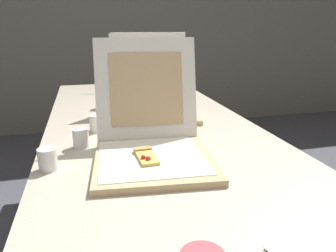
{
  "coord_description": "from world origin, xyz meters",
  "views": [
    {
      "loc": [
        -0.27,
        -0.67,
        1.17
      ],
      "look_at": [
        0.02,
        0.46,
        0.8
      ],
      "focal_mm": 34.55,
      "sensor_mm": 36.0,
      "label": 1
    }
  ],
  "objects_px": {
    "pizza_box_middle": "(153,104)",
    "cup_white_near_center": "(81,138)",
    "pizza_box_back": "(146,86)",
    "pizza_box_front": "(152,143)",
    "cup_white_mid": "(96,123)",
    "cup_white_far": "(102,102)",
    "cup_white_near_left": "(48,159)",
    "table": "(154,138)"
  },
  "relations": [
    {
      "from": "pizza_box_front",
      "to": "cup_white_far",
      "type": "relative_size",
      "value": 7.25
    },
    {
      "from": "table",
      "to": "cup_white_near_center",
      "type": "distance_m",
      "value": 0.35
    },
    {
      "from": "cup_white_far",
      "to": "pizza_box_back",
      "type": "bearing_deg",
      "value": 45.57
    },
    {
      "from": "table",
      "to": "cup_white_far",
      "type": "xyz_separation_m",
      "value": [
        -0.2,
        0.4,
        0.08
      ]
    },
    {
      "from": "cup_white_far",
      "to": "cup_white_near_center",
      "type": "distance_m",
      "value": 0.57
    },
    {
      "from": "pizza_box_front",
      "to": "pizza_box_back",
      "type": "distance_m",
      "value": 1.04
    },
    {
      "from": "pizza_box_back",
      "to": "cup_white_near_left",
      "type": "height_order",
      "value": "pizza_box_back"
    },
    {
      "from": "pizza_box_front",
      "to": "pizza_box_back",
      "type": "xyz_separation_m",
      "value": [
        0.17,
        1.03,
        -0.0
      ]
    },
    {
      "from": "cup_white_far",
      "to": "cup_white_near_center",
      "type": "xyz_separation_m",
      "value": [
        -0.11,
        -0.56,
        0.0
      ]
    },
    {
      "from": "cup_white_near_center",
      "to": "pizza_box_middle",
      "type": "bearing_deg",
      "value": 46.65
    },
    {
      "from": "pizza_box_middle",
      "to": "cup_white_near_left",
      "type": "distance_m",
      "value": 0.7
    },
    {
      "from": "pizza_box_back",
      "to": "pizza_box_front",
      "type": "bearing_deg",
      "value": -103.18
    },
    {
      "from": "cup_white_far",
      "to": "cup_white_near_left",
      "type": "distance_m",
      "value": 0.77
    },
    {
      "from": "pizza_box_back",
      "to": "cup_white_near_left",
      "type": "distance_m",
      "value": 1.15
    },
    {
      "from": "cup_white_near_center",
      "to": "cup_white_mid",
      "type": "bearing_deg",
      "value": 70.8
    },
    {
      "from": "table",
      "to": "cup_white_near_left",
      "type": "bearing_deg",
      "value": -140.21
    },
    {
      "from": "pizza_box_front",
      "to": "cup_white_near_center",
      "type": "height_order",
      "value": "pizza_box_front"
    },
    {
      "from": "pizza_box_front",
      "to": "cup_white_far",
      "type": "distance_m",
      "value": 0.74
    },
    {
      "from": "pizza_box_middle",
      "to": "cup_white_near_center",
      "type": "bearing_deg",
      "value": -131.15
    },
    {
      "from": "cup_white_near_center",
      "to": "cup_white_near_left",
      "type": "distance_m",
      "value": 0.2
    },
    {
      "from": "pizza_box_front",
      "to": "cup_white_far",
      "type": "bearing_deg",
      "value": 105.21
    },
    {
      "from": "pizza_box_middle",
      "to": "cup_white_far",
      "type": "xyz_separation_m",
      "value": [
        -0.24,
        0.2,
        -0.02
      ]
    },
    {
      "from": "pizza_box_middle",
      "to": "cup_white_near_center",
      "type": "xyz_separation_m",
      "value": [
        -0.35,
        -0.37,
        -0.02
      ]
    },
    {
      "from": "pizza_box_front",
      "to": "cup_white_mid",
      "type": "relative_size",
      "value": 7.25
    },
    {
      "from": "table",
      "to": "pizza_box_back",
      "type": "xyz_separation_m",
      "value": [
        0.1,
        0.71,
        0.1
      ]
    },
    {
      "from": "pizza_box_middle",
      "to": "cup_white_mid",
      "type": "relative_size",
      "value": 5.67
    },
    {
      "from": "table",
      "to": "cup_white_near_left",
      "type": "xyz_separation_m",
      "value": [
        -0.4,
        -0.33,
        0.08
      ]
    },
    {
      "from": "table",
      "to": "cup_white_mid",
      "type": "xyz_separation_m",
      "value": [
        -0.24,
        0.02,
        0.08
      ]
    },
    {
      "from": "cup_white_near_center",
      "to": "cup_white_near_left",
      "type": "relative_size",
      "value": 1.0
    },
    {
      "from": "pizza_box_back",
      "to": "cup_white_near_center",
      "type": "distance_m",
      "value": 0.96
    },
    {
      "from": "cup_white_mid",
      "to": "cup_white_far",
      "type": "height_order",
      "value": "same"
    },
    {
      "from": "cup_white_far",
      "to": "cup_white_near_left",
      "type": "bearing_deg",
      "value": -105.5
    },
    {
      "from": "pizza_box_middle",
      "to": "cup_white_far",
      "type": "distance_m",
      "value": 0.31
    },
    {
      "from": "pizza_box_middle",
      "to": "cup_white_mid",
      "type": "height_order",
      "value": "pizza_box_middle"
    },
    {
      "from": "pizza_box_middle",
      "to": "cup_white_far",
      "type": "bearing_deg",
      "value": 142.43
    },
    {
      "from": "pizza_box_back",
      "to": "cup_white_far",
      "type": "distance_m",
      "value": 0.42
    },
    {
      "from": "cup_white_mid",
      "to": "cup_white_near_left",
      "type": "distance_m",
      "value": 0.39
    },
    {
      "from": "table",
      "to": "pizza_box_middle",
      "type": "bearing_deg",
      "value": 78.21
    },
    {
      "from": "table",
      "to": "cup_white_mid",
      "type": "bearing_deg",
      "value": 175.73
    },
    {
      "from": "table",
      "to": "cup_white_near_left",
      "type": "height_order",
      "value": "cup_white_near_left"
    },
    {
      "from": "pizza_box_middle",
      "to": "cup_white_near_center",
      "type": "relative_size",
      "value": 5.67
    },
    {
      "from": "cup_white_mid",
      "to": "cup_white_far",
      "type": "relative_size",
      "value": 1.0
    }
  ]
}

